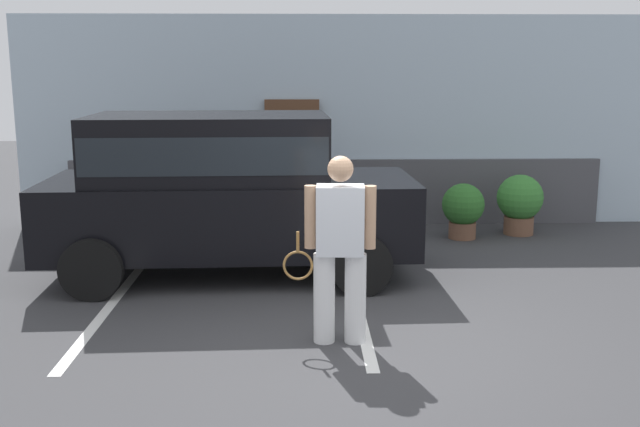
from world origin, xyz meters
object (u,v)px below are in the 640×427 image
(potted_plant_by_porch, at_px, (463,208))
(potted_plant_secondary, at_px, (520,201))
(tennis_player_man, at_px, (340,248))
(parked_suv, at_px, (223,187))

(potted_plant_by_porch, height_order, potted_plant_secondary, potted_plant_secondary)
(tennis_player_man, distance_m, potted_plant_secondary, 5.59)
(potted_plant_by_porch, xyz_separation_m, potted_plant_secondary, (0.96, 0.27, 0.05))
(potted_plant_secondary, bearing_deg, tennis_player_man, -123.90)
(parked_suv, xyz_separation_m, potted_plant_secondary, (4.46, 2.21, -0.61))
(parked_suv, relative_size, potted_plant_secondary, 4.87)
(parked_suv, bearing_deg, tennis_player_man, -62.73)
(tennis_player_man, bearing_deg, potted_plant_secondary, -120.75)
(parked_suv, bearing_deg, potted_plant_by_porch, 27.02)
(potted_plant_by_porch, bearing_deg, potted_plant_secondary, 15.53)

